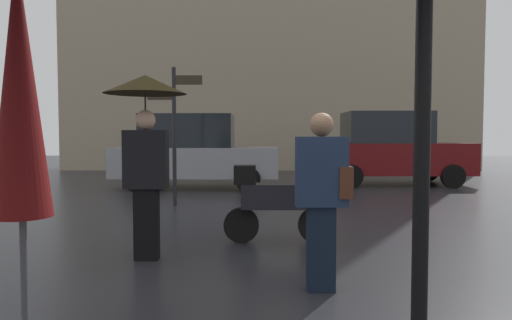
# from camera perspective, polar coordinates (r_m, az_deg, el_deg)

# --- Properties ---
(folded_patio_umbrella_far) EXTENTS (0.44, 0.44, 2.32)m
(folded_patio_umbrella_far) POSITION_cam_1_polar(r_m,az_deg,el_deg) (2.68, -26.27, 5.23)
(folded_patio_umbrella_far) COLOR black
(folded_patio_umbrella_far) RESTS_ON ground
(pedestrian_with_umbrella) EXTENTS (0.91, 0.91, 2.06)m
(pedestrian_with_umbrella) POSITION_cam_1_polar(r_m,az_deg,el_deg) (5.47, -13.01, 4.53)
(pedestrian_with_umbrella) COLOR black
(pedestrian_with_umbrella) RESTS_ON ground
(pedestrian_with_bag) EXTENTS (0.49, 0.24, 1.60)m
(pedestrian_with_bag) POSITION_cam_1_polar(r_m,az_deg,el_deg) (4.32, 7.97, -3.61)
(pedestrian_with_bag) COLOR black
(pedestrian_with_bag) RESTS_ON ground
(parked_scooter) EXTENTS (1.43, 0.32, 1.23)m
(parked_scooter) POSITION_cam_1_polar(r_m,az_deg,el_deg) (6.23, 2.27, -4.81)
(parked_scooter) COLOR black
(parked_scooter) RESTS_ON ground
(parked_car_left) EXTENTS (4.26, 2.02, 1.95)m
(parked_car_left) POSITION_cam_1_polar(r_m,az_deg,el_deg) (12.82, -7.40, 1.03)
(parked_car_left) COLOR gray
(parked_car_left) RESTS_ON ground
(parked_car_right) EXTENTS (4.14, 2.08, 2.05)m
(parked_car_right) POSITION_cam_1_polar(r_m,az_deg,el_deg) (14.11, 15.66, 1.31)
(parked_car_right) COLOR #590C0F
(parked_car_right) RESTS_ON ground
(street_signpost) EXTENTS (1.08, 0.08, 2.74)m
(street_signpost) POSITION_cam_1_polar(r_m,az_deg,el_deg) (9.63, -9.68, 4.52)
(street_signpost) COLOR black
(street_signpost) RESTS_ON ground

